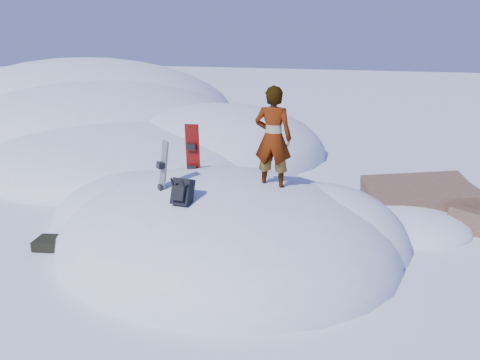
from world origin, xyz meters
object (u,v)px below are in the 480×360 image
(snowboard_red, at_px, (193,160))
(snowboard_dark, at_px, (162,179))
(person, at_px, (273,138))
(backpack, at_px, (182,192))

(snowboard_red, bearing_deg, snowboard_dark, -97.37)
(person, bearing_deg, snowboard_red, -19.39)
(snowboard_red, bearing_deg, backpack, -78.34)
(backpack, bearing_deg, person, 48.42)
(snowboard_dark, relative_size, person, 0.76)
(snowboard_red, distance_m, backpack, 2.02)
(snowboard_red, xyz_separation_m, backpack, (0.75, -1.87, -0.05))
(snowboard_dark, xyz_separation_m, backpack, (0.68, -0.49, -0.02))
(snowboard_red, height_order, backpack, snowboard_red)
(snowboard_dark, relative_size, backpack, 2.66)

